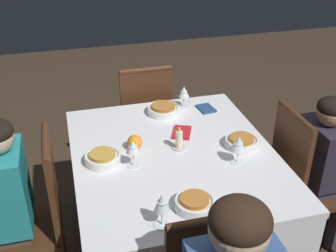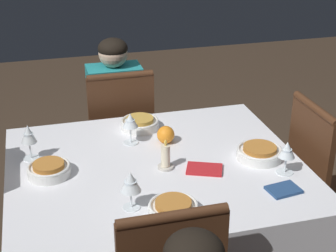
{
  "view_description": "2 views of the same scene",
  "coord_description": "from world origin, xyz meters",
  "px_view_note": "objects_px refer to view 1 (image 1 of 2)",
  "views": [
    {
      "loc": [
        1.79,
        -0.51,
        1.96
      ],
      "look_at": [
        -0.09,
        -0.01,
        0.86
      ],
      "focal_mm": 45.0,
      "sensor_mm": 36.0,
      "label": 1
    },
    {
      "loc": [
        0.44,
        1.86,
        1.83
      ],
      "look_at": [
        -0.08,
        -0.08,
        0.88
      ],
      "focal_mm": 55.0,
      "sensor_mm": 36.0,
      "label": 2
    }
  ],
  "objects_px": {
    "chair_south": "(36,216)",
    "orange_fruit": "(135,142)",
    "dining_table": "(174,168)",
    "bowl_west": "(163,109)",
    "napkin_spare_side": "(182,132)",
    "person_child_dark": "(328,168)",
    "bowl_south": "(103,158)",
    "napkin_red_folded": "(206,109)",
    "chair_north": "(302,179)",
    "wine_glass_east": "(162,204)",
    "person_child_teal": "(0,209)",
    "wine_glass_west": "(184,93)",
    "wine_glass_south": "(133,148)",
    "wine_glass_north": "(239,144)",
    "candle_centerpiece": "(179,141)",
    "chair_west": "(144,119)",
    "bowl_east": "(194,203)",
    "bowl_north": "(242,142)"
  },
  "relations": [
    {
      "from": "wine_glass_north",
      "to": "napkin_red_folded",
      "type": "bearing_deg",
      "value": 176.07
    },
    {
      "from": "dining_table",
      "to": "bowl_north",
      "type": "xyz_separation_m",
      "value": [
        0.02,
        0.37,
        0.12
      ]
    },
    {
      "from": "wine_glass_east",
      "to": "orange_fruit",
      "type": "distance_m",
      "value": 0.61
    },
    {
      "from": "wine_glass_north",
      "to": "bowl_south",
      "type": "bearing_deg",
      "value": -104.76
    },
    {
      "from": "person_child_teal",
      "to": "napkin_red_folded",
      "type": "height_order",
      "value": "person_child_teal"
    },
    {
      "from": "person_child_teal",
      "to": "bowl_south",
      "type": "relative_size",
      "value": 5.78
    },
    {
      "from": "bowl_west",
      "to": "candle_centerpiece",
      "type": "relative_size",
      "value": 1.51
    },
    {
      "from": "person_child_teal",
      "to": "wine_glass_east",
      "type": "relative_size",
      "value": 6.65
    },
    {
      "from": "bowl_east",
      "to": "wine_glass_south",
      "type": "xyz_separation_m",
      "value": [
        -0.38,
        -0.2,
        0.08
      ]
    },
    {
      "from": "person_child_dark",
      "to": "orange_fruit",
      "type": "relative_size",
      "value": 12.49
    },
    {
      "from": "chair_west",
      "to": "wine_glass_east",
      "type": "distance_m",
      "value": 1.4
    },
    {
      "from": "dining_table",
      "to": "napkin_red_folded",
      "type": "distance_m",
      "value": 0.55
    },
    {
      "from": "napkin_spare_side",
      "to": "chair_west",
      "type": "bearing_deg",
      "value": -172.14
    },
    {
      "from": "napkin_spare_side",
      "to": "person_child_teal",
      "type": "bearing_deg",
      "value": -77.65
    },
    {
      "from": "bowl_east",
      "to": "bowl_south",
      "type": "distance_m",
      "value": 0.57
    },
    {
      "from": "person_child_teal",
      "to": "candle_centerpiece",
      "type": "xyz_separation_m",
      "value": [
        -0.07,
        0.93,
        0.21
      ]
    },
    {
      "from": "napkin_spare_side",
      "to": "dining_table",
      "type": "bearing_deg",
      "value": -27.84
    },
    {
      "from": "orange_fruit",
      "to": "chair_west",
      "type": "bearing_deg",
      "value": 164.79
    },
    {
      "from": "bowl_north",
      "to": "napkin_red_folded",
      "type": "distance_m",
      "value": 0.46
    },
    {
      "from": "dining_table",
      "to": "bowl_west",
      "type": "height_order",
      "value": "bowl_west"
    },
    {
      "from": "napkin_spare_side",
      "to": "wine_glass_south",
      "type": "bearing_deg",
      "value": -52.82
    },
    {
      "from": "person_child_teal",
      "to": "wine_glass_south",
      "type": "relative_size",
      "value": 7.22
    },
    {
      "from": "bowl_west",
      "to": "wine_glass_west",
      "type": "height_order",
      "value": "wine_glass_west"
    },
    {
      "from": "dining_table",
      "to": "candle_centerpiece",
      "type": "distance_m",
      "value": 0.15
    },
    {
      "from": "chair_north",
      "to": "wine_glass_south",
      "type": "relative_size",
      "value": 6.37
    },
    {
      "from": "chair_north",
      "to": "wine_glass_east",
      "type": "xyz_separation_m",
      "value": [
        0.41,
        -0.93,
        0.35
      ]
    },
    {
      "from": "person_child_dark",
      "to": "bowl_west",
      "type": "bearing_deg",
      "value": 56.84
    },
    {
      "from": "bowl_south",
      "to": "dining_table",
      "type": "bearing_deg",
      "value": 88.12
    },
    {
      "from": "wine_glass_south",
      "to": "orange_fruit",
      "type": "height_order",
      "value": "wine_glass_south"
    },
    {
      "from": "person_child_teal",
      "to": "wine_glass_west",
      "type": "xyz_separation_m",
      "value": [
        -0.53,
        1.1,
        0.26
      ]
    },
    {
      "from": "candle_centerpiece",
      "to": "napkin_red_folded",
      "type": "bearing_deg",
      "value": 143.69
    },
    {
      "from": "wine_glass_west",
      "to": "napkin_spare_side",
      "type": "xyz_separation_m",
      "value": [
        0.31,
        -0.1,
        -0.1
      ]
    },
    {
      "from": "chair_south",
      "to": "orange_fruit",
      "type": "bearing_deg",
      "value": 103.11
    },
    {
      "from": "wine_glass_east",
      "to": "wine_glass_north",
      "type": "bearing_deg",
      "value": 125.83
    },
    {
      "from": "chair_west",
      "to": "napkin_red_folded",
      "type": "height_order",
      "value": "chair_west"
    },
    {
      "from": "wine_glass_west",
      "to": "orange_fruit",
      "type": "bearing_deg",
      "value": -44.15
    },
    {
      "from": "person_child_teal",
      "to": "bowl_west",
      "type": "height_order",
      "value": "person_child_teal"
    },
    {
      "from": "bowl_south",
      "to": "wine_glass_north",
      "type": "bearing_deg",
      "value": 75.24
    },
    {
      "from": "bowl_north",
      "to": "napkin_red_folded",
      "type": "bearing_deg",
      "value": -174.81
    },
    {
      "from": "wine_glass_south",
      "to": "chair_north",
      "type": "bearing_deg",
      "value": 87.72
    },
    {
      "from": "wine_glass_west",
      "to": "candle_centerpiece",
      "type": "distance_m",
      "value": 0.5
    },
    {
      "from": "bowl_south",
      "to": "napkin_red_folded",
      "type": "height_order",
      "value": "bowl_south"
    },
    {
      "from": "bowl_south",
      "to": "napkin_spare_side",
      "type": "distance_m",
      "value": 0.5
    },
    {
      "from": "bowl_west",
      "to": "dining_table",
      "type": "bearing_deg",
      "value": -7.11
    },
    {
      "from": "dining_table",
      "to": "chair_north",
      "type": "distance_m",
      "value": 0.76
    },
    {
      "from": "chair_north",
      "to": "bowl_east",
      "type": "xyz_separation_m",
      "value": [
        0.34,
        -0.77,
        0.27
      ]
    },
    {
      "from": "bowl_north",
      "to": "orange_fruit",
      "type": "height_order",
      "value": "orange_fruit"
    },
    {
      "from": "bowl_west",
      "to": "orange_fruit",
      "type": "distance_m",
      "value": 0.43
    },
    {
      "from": "chair_north",
      "to": "chair_west",
      "type": "bearing_deg",
      "value": 38.05
    },
    {
      "from": "dining_table",
      "to": "napkin_red_folded",
      "type": "relative_size",
      "value": 9.16
    }
  ]
}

